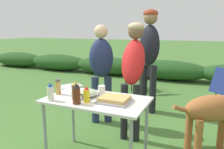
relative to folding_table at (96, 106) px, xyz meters
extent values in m
ellipsoid|color=#234C1E|center=(-6.00, 4.56, -0.38)|extent=(2.40, 0.90, 0.57)
ellipsoid|color=#234C1E|center=(-4.00, 4.56, -0.38)|extent=(2.40, 0.90, 0.57)
ellipsoid|color=#234C1E|center=(-2.00, 4.56, -0.38)|extent=(2.40, 0.90, 0.57)
ellipsoid|color=#234C1E|center=(0.00, 4.56, -0.38)|extent=(2.40, 0.90, 0.57)
cube|color=silver|center=(0.00, 0.00, 0.06)|extent=(1.10, 0.64, 0.02)
cylinder|color=gray|center=(-0.49, -0.27, -0.31)|extent=(0.04, 0.04, 0.71)
cylinder|color=gray|center=(-0.49, 0.27, -0.31)|extent=(0.04, 0.04, 0.71)
cylinder|color=gray|center=(0.49, 0.27, -0.31)|extent=(0.04, 0.04, 0.71)
cube|color=#9E9EA3|center=(0.22, -0.02, 0.09)|extent=(0.32, 0.28, 0.02)
cube|color=tan|center=(0.22, -0.02, 0.11)|extent=(0.28, 0.24, 0.04)
cylinder|color=white|center=(-0.32, 0.14, 0.09)|extent=(0.21, 0.21, 0.02)
ellipsoid|color=#ADBC99|center=(-0.12, 0.04, 0.12)|extent=(0.21, 0.21, 0.08)
cylinder|color=white|center=(0.00, 0.13, 0.13)|extent=(0.08, 0.08, 0.11)
cylinder|color=silver|center=(-0.41, -0.24, 0.15)|extent=(0.07, 0.07, 0.15)
cone|color=#194793|center=(-0.41, -0.24, 0.25)|extent=(0.06, 0.06, 0.04)
cylinder|color=yellow|center=(-0.04, -0.14, 0.14)|extent=(0.06, 0.06, 0.13)
cone|color=red|center=(-0.04, -0.14, 0.23)|extent=(0.05, 0.05, 0.04)
cylinder|color=brown|center=(-0.20, -0.09, 0.16)|extent=(0.08, 0.08, 0.16)
cone|color=gold|center=(-0.20, -0.09, 0.26)|extent=(0.07, 0.07, 0.04)
cylinder|color=#B2893D|center=(-0.48, -0.02, 0.15)|extent=(0.06, 0.06, 0.15)
cylinder|color=#4C4C4C|center=(-0.48, -0.02, 0.24)|extent=(0.05, 0.05, 0.03)
cylinder|color=#562314|center=(-0.10, -0.22, 0.16)|extent=(0.08, 0.08, 0.16)
cone|color=black|center=(-0.10, -0.22, 0.26)|extent=(0.07, 0.07, 0.05)
cylinder|color=black|center=(0.09, 0.62, -0.28)|extent=(0.10, 0.10, 0.76)
cylinder|color=black|center=(0.26, 0.63, -0.28)|extent=(0.10, 0.10, 0.76)
ellipsoid|color=red|center=(0.16, 0.74, 0.39)|extent=(0.34, 0.46, 0.66)
sphere|color=brown|center=(0.16, 0.86, 0.78)|extent=(0.21, 0.21, 0.21)
ellipsoid|color=tan|center=(0.16, 0.86, 0.84)|extent=(0.22, 0.22, 0.13)
cylinder|color=#232D4C|center=(-0.53, 0.95, -0.29)|extent=(0.12, 0.12, 0.74)
cylinder|color=#232D4C|center=(-0.35, 1.05, -0.29)|extent=(0.12, 0.12, 0.74)
ellipsoid|color=navy|center=(-0.44, 1.00, 0.38)|extent=(0.45, 0.41, 0.60)
sphere|color=#DBAD89|center=(-0.44, 1.00, 0.78)|extent=(0.20, 0.20, 0.20)
cylinder|color=black|center=(0.03, 1.80, -0.23)|extent=(0.12, 0.12, 0.86)
cylinder|color=black|center=(0.22, 1.71, -0.23)|extent=(0.12, 0.12, 0.86)
ellipsoid|color=black|center=(0.12, 1.76, 0.54)|extent=(0.46, 0.40, 0.69)
sphere|color=#936B4C|center=(0.12, 1.76, 1.01)|extent=(0.24, 0.24, 0.24)
ellipsoid|color=#993823|center=(0.12, 1.76, 1.07)|extent=(0.25, 0.25, 0.14)
cylinder|color=#9E5B2D|center=(0.92, 0.61, -0.41)|extent=(0.09, 0.09, 0.51)
cylinder|color=#9E5B2D|center=(1.04, 0.45, -0.41)|extent=(0.09, 0.09, 0.51)
cylinder|color=#9E5B2D|center=(1.29, 0.87, -0.41)|extent=(0.09, 0.09, 0.51)
ellipsoid|color=#9E5B2D|center=(1.16, 0.66, -0.08)|extent=(0.74, 0.65, 0.31)
cylinder|color=#9E5B2D|center=(0.84, 0.43, -0.06)|extent=(0.21, 0.17, 0.12)
cube|color=#232328|center=(-0.53, 3.12, -0.28)|extent=(0.65, 0.65, 0.03)
cube|color=#232328|center=(-0.35, 2.91, -0.05)|extent=(0.45, 0.43, 0.44)
cylinder|color=black|center=(-0.55, 2.83, -0.47)|extent=(0.02, 0.02, 0.38)
cylinder|color=black|center=(-0.25, 3.10, -0.47)|extent=(0.02, 0.02, 0.38)
cylinder|color=black|center=(-0.81, 3.13, -0.47)|extent=(0.02, 0.02, 0.38)
cylinder|color=black|center=(-0.51, 3.40, -0.47)|extent=(0.02, 0.02, 0.38)
cylinder|color=black|center=(-0.70, 2.96, -0.10)|extent=(0.29, 0.33, 0.02)
cylinder|color=black|center=(-0.36, 3.27, -0.10)|extent=(0.29, 0.33, 0.02)
cube|color=navy|center=(1.34, 2.03, -0.05)|extent=(0.45, 0.43, 0.44)
cylinder|color=black|center=(1.25, 2.22, -0.47)|extent=(0.02, 0.02, 0.38)
cylinder|color=black|center=(1.36, 2.39, -0.10)|extent=(0.30, 0.32, 0.02)
cube|color=#286B3D|center=(-1.50, 1.65, -0.52)|extent=(0.53, 0.58, 0.28)
cube|color=silver|center=(-1.50, 1.65, -0.35)|extent=(0.53, 0.58, 0.06)
camera|label=1|loc=(1.06, -1.98, 0.80)|focal=35.00mm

